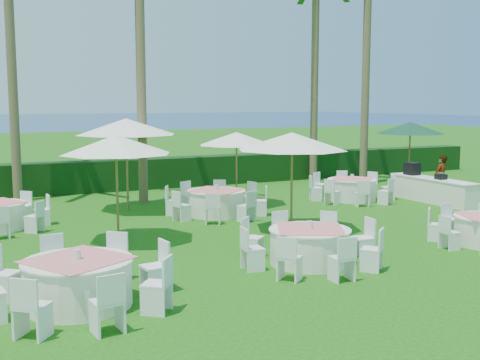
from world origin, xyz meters
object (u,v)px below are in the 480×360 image
object	(u,v)px
banquet_table_b	(310,245)
umbrella_a	(116,145)
banquet_table_e	(216,202)
staff_person	(441,178)
umbrella_d	(236,139)
umbrella_green	(410,128)
banquet_table_f	(352,189)
umbrella_b	(292,141)
umbrella_c	(126,127)
buffet_table	(432,189)
banquet_table_a	(78,281)

from	to	relation	value
banquet_table_b	umbrella_a	world-z (taller)	umbrella_a
banquet_table_e	staff_person	distance (m)	8.25
banquet_table_b	banquet_table_e	world-z (taller)	banquet_table_e
banquet_table_e	umbrella_d	distance (m)	2.60
banquet_table_e	umbrella_a	bearing A→B (deg)	-147.16
umbrella_a	umbrella_green	bearing A→B (deg)	17.35
banquet_table_f	staff_person	bearing A→B (deg)	-28.03
banquet_table_e	banquet_table_f	world-z (taller)	banquet_table_e
banquet_table_b	umbrella_d	size ratio (longest dim) A/B	1.20
banquet_table_b	umbrella_a	distance (m)	5.27
umbrella_b	banquet_table_e	bearing A→B (deg)	105.15
umbrella_d	banquet_table_b	bearing A→B (deg)	-103.32
banquet_table_b	staff_person	size ratio (longest dim) A/B	1.90
umbrella_a	banquet_table_b	bearing A→B (deg)	-48.36
umbrella_c	buffet_table	bearing A→B (deg)	-16.24
banquet_table_e	umbrella_d	xyz separation A→B (m)	(1.30, 1.30, 1.83)
umbrella_d	umbrella_green	size ratio (longest dim) A/B	0.96
banquet_table_f	umbrella_green	bearing A→B (deg)	16.69
staff_person	umbrella_a	bearing A→B (deg)	-8.26
umbrella_b	umbrella_d	world-z (taller)	umbrella_b
banquet_table_a	banquet_table_f	bearing A→B (deg)	33.16
umbrella_b	umbrella_d	size ratio (longest dim) A/B	1.15
umbrella_a	buffet_table	size ratio (longest dim) A/B	0.75
umbrella_green	umbrella_d	bearing A→B (deg)	-177.91
umbrella_c	umbrella_green	xyz separation A→B (m)	(11.20, -0.31, -0.24)
umbrella_b	umbrella_green	xyz separation A→B (m)	(8.11, 4.66, 0.01)
banquet_table_b	banquet_table_f	xyz separation A→B (m)	(5.89, 6.52, -0.01)
staff_person	umbrella_d	bearing A→B (deg)	-33.04
banquet_table_a	buffet_table	size ratio (longest dim) A/B	0.91
banquet_table_f	umbrella_c	world-z (taller)	umbrella_c
umbrella_green	banquet_table_b	bearing A→B (deg)	-141.07
banquet_table_e	umbrella_b	xyz separation A→B (m)	(0.84, -3.08, 2.02)
umbrella_d	buffet_table	xyz separation A→B (m)	(6.41, -2.31, -1.80)
banquet_table_a	umbrella_b	distance (m)	7.44
umbrella_d	buffet_table	world-z (taller)	umbrella_d
umbrella_a	banquet_table_a	bearing A→B (deg)	-112.72
banquet_table_f	buffet_table	world-z (taller)	buffet_table
banquet_table_b	banquet_table_e	distance (m)	6.01
banquet_table_b	umbrella_c	distance (m)	8.40
buffet_table	umbrella_a	bearing A→B (deg)	-173.26
banquet_table_a	umbrella_green	world-z (taller)	umbrella_green
umbrella_green	buffet_table	xyz separation A→B (m)	(-1.24, -2.59, -1.99)
banquet_table_a	buffet_table	distance (m)	14.26
umbrella_a	banquet_table_e	bearing A→B (deg)	32.84
umbrella_d	buffet_table	distance (m)	7.05
banquet_table_e	umbrella_a	world-z (taller)	umbrella_a
banquet_table_a	umbrella_green	xyz separation A→B (m)	(14.37, 8.16, 2.01)
banquet_table_a	umbrella_c	bearing A→B (deg)	69.49
banquet_table_f	staff_person	size ratio (longest dim) A/B	1.82
banquet_table_b	banquet_table_f	bearing A→B (deg)	47.94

